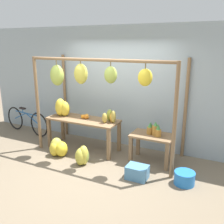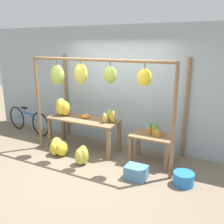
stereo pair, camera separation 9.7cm
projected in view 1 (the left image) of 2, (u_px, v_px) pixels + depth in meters
The scene contains 14 objects.
ground_plane at pixel (89, 168), 4.94m from camera, with size 20.00×20.00×0.00m, color #756651.
shop_wall_back at pixel (120, 87), 5.86m from camera, with size 8.00×0.08×2.80m.
stall_awning at pixel (95, 84), 5.01m from camera, with size 3.16×1.19×2.12m.
display_table_main at pixel (83, 123), 5.72m from camera, with size 1.68×0.62×0.74m.
display_table_side at pixel (152, 141), 5.10m from camera, with size 0.85×0.54×0.60m.
banana_pile_on_table at pixel (62, 108), 5.88m from camera, with size 0.37×0.30×0.42m.
orange_pile at pixel (85, 116), 5.71m from camera, with size 0.18×0.20×0.10m.
pineapple_cluster at pixel (154, 130), 5.04m from camera, with size 0.32×0.24×0.28m.
banana_pile_ground_left at pixel (58, 148), 5.48m from camera, with size 0.50×0.39×0.39m.
banana_pile_ground_right at pixel (83, 156), 5.06m from camera, with size 0.35×0.36×0.41m.
fruit_crate_white at pixel (137, 172), 4.55m from camera, with size 0.39×0.29×0.25m.
blue_bucket at pixel (184, 178), 4.37m from camera, with size 0.36×0.36×0.23m.
parked_bicycle at pixel (27, 121), 6.84m from camera, with size 1.68×0.29×0.70m.
papaya_pile at pixel (110, 117), 5.40m from camera, with size 0.32×0.35×0.27m.
Camera 1 is at (2.38, -3.81, 2.40)m, focal length 40.00 mm.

